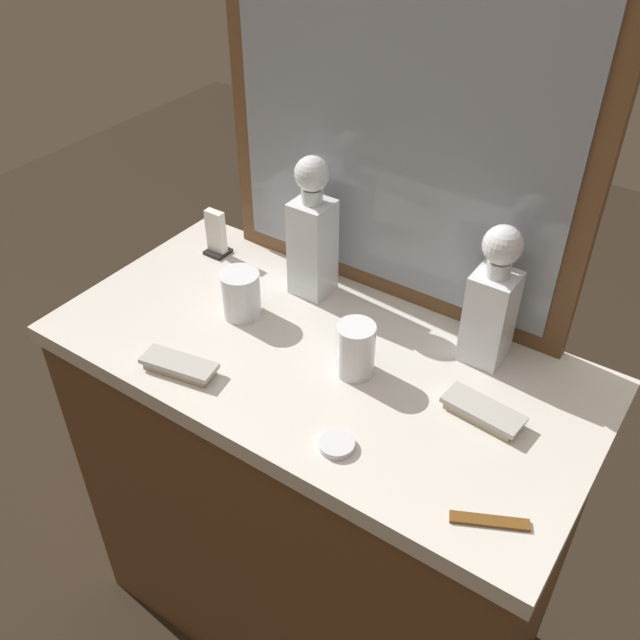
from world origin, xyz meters
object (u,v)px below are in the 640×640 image
silver_brush_left (179,366)px  silver_brush_center (483,412)px  crystal_decanter_rear (313,240)px  crystal_tumbler_front (241,296)px  napkin_holder (216,236)px  tortoiseshell_comb (489,521)px  porcelain_dish (337,445)px  crystal_tumbler_left (355,351)px  crystal_decanter_center (491,308)px

silver_brush_left → silver_brush_center: same height
crystal_decanter_rear → crystal_tumbler_front: (-0.07, -0.15, -0.08)m
silver_brush_left → silver_brush_center: 0.56m
crystal_tumbler_front → napkin_holder: size_ratio=0.90×
tortoiseshell_comb → napkin_holder: bearing=157.8°
crystal_tumbler_front → napkin_holder: napkin_holder is taller
crystal_tumbler_front → napkin_holder: 0.24m
porcelain_dish → silver_brush_left: bearing=-178.5°
crystal_tumbler_front → porcelain_dish: crystal_tumbler_front is taller
silver_brush_center → napkin_holder: 0.74m
silver_brush_left → crystal_tumbler_left: bearing=34.3°
porcelain_dish → napkin_holder: 0.65m
crystal_decanter_center → silver_brush_center: (0.07, -0.15, -0.10)m
tortoiseshell_comb → napkin_holder: napkin_holder is taller
crystal_decanter_rear → tortoiseshell_comb: bearing=-31.4°
napkin_holder → crystal_decanter_rear: bearing=1.1°
crystal_tumbler_left → porcelain_dish: size_ratio=1.76×
crystal_decanter_center → crystal_tumbler_left: size_ratio=2.66×
crystal_tumbler_front → silver_brush_left: (0.02, -0.20, -0.03)m
silver_brush_left → porcelain_dish: silver_brush_left is taller
crystal_decanter_center → tortoiseshell_comb: 0.40m
crystal_decanter_rear → crystal_tumbler_front: crystal_decanter_rear is taller
crystal_tumbler_left → napkin_holder: size_ratio=0.98×
crystal_decanter_center → crystal_tumbler_front: size_ratio=2.87×
silver_brush_left → napkin_holder: napkin_holder is taller
crystal_tumbler_front → tortoiseshell_comb: (0.63, -0.19, -0.04)m
crystal_decanter_center → crystal_tumbler_left: bearing=-135.4°
crystal_decanter_center → napkin_holder: crystal_decanter_center is taller
crystal_tumbler_front → silver_brush_left: size_ratio=0.65×
crystal_tumbler_left → silver_brush_left: size_ratio=0.70×
porcelain_dish → napkin_holder: (-0.56, 0.34, 0.04)m
crystal_decanter_center → crystal_tumbler_front: bearing=-161.4°
crystal_decanter_center → silver_brush_center: bearing=-66.0°
silver_brush_center → napkin_holder: size_ratio=1.34×
crystal_decanter_rear → napkin_holder: size_ratio=2.82×
crystal_decanter_center → porcelain_dish: bearing=-106.4°
silver_brush_left → tortoiseshell_comb: size_ratio=1.33×
crystal_tumbler_left → napkin_holder: bearing=160.9°
tortoiseshell_comb → napkin_holder: (-0.83, 0.34, 0.04)m
porcelain_dish → napkin_holder: size_ratio=0.56×
tortoiseshell_comb → silver_brush_center: bearing=117.0°
crystal_decanter_rear → silver_brush_left: 0.38m
crystal_tumbler_front → tortoiseshell_comb: bearing=-16.7°
crystal_tumbler_front → porcelain_dish: (0.36, -0.19, -0.04)m
tortoiseshell_comb → crystal_decanter_center: bearing=115.7°
silver_brush_left → tortoiseshell_comb: 0.62m
crystal_decanter_rear → silver_brush_center: (0.46, -0.15, -0.11)m
crystal_decanter_rear → crystal_decanter_center: bearing=0.6°
crystal_tumbler_front → silver_brush_center: crystal_tumbler_front is taller
crystal_decanter_rear → tortoiseshell_comb: (0.56, -0.34, -0.12)m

